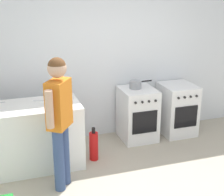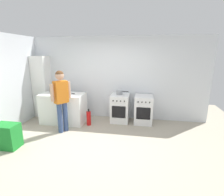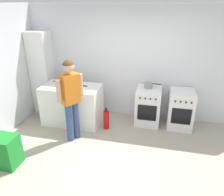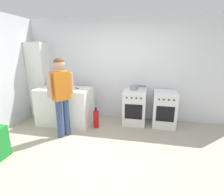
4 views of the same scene
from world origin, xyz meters
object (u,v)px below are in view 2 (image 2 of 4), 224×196
object	(u,v)px
pot	(120,93)
recycling_crate_lower	(8,142)
larder_cabinet	(42,87)
fire_extinguisher	(89,118)
knife_carving	(71,93)
knife_paring	(52,92)
recycling_crate_upper	(6,130)
oven_left	(120,108)
oven_right	(143,109)
person	(61,96)

from	to	relation	value
pot	recycling_crate_lower	world-z (taller)	pot
recycling_crate_lower	larder_cabinet	world-z (taller)	larder_cabinet
fire_extinguisher	recycling_crate_lower	size ratio (longest dim) A/B	0.96
knife_carving	pot	bearing A→B (deg)	12.17
knife_paring	recycling_crate_upper	world-z (taller)	knife_paring
oven_left	oven_right	distance (m)	0.72
oven_right	knife_carving	distance (m)	2.27
recycling_crate_lower	knife_carving	bearing A→B (deg)	65.23
recycling_crate_upper	knife_carving	bearing A→B (deg)	65.23
knife_paring	fire_extinguisher	world-z (taller)	knife_paring
oven_left	knife_carving	distance (m)	1.58
knife_paring	larder_cabinet	bearing A→B (deg)	152.51
knife_paring	recycling_crate_upper	bearing A→B (deg)	-94.49
person	larder_cabinet	xyz separation A→B (m)	(-1.23, 1.12, 0.00)
knife_paring	knife_carving	bearing A→B (deg)	-9.30
person	recycling_crate_upper	size ratio (longest dim) A/B	3.20
oven_right	pot	world-z (taller)	pot
recycling_crate_lower	recycling_crate_upper	world-z (taller)	recycling_crate_upper
oven_left	knife_paring	distance (m)	2.21
oven_left	larder_cabinet	distance (m)	2.71
knife_carving	fire_extinguisher	world-z (taller)	knife_carving
knife_carving	recycling_crate_upper	world-z (taller)	knife_carving
pot	person	bearing A→B (deg)	-142.74
knife_paring	recycling_crate_lower	distance (m)	2.02
person	recycling_crate_upper	distance (m)	1.45
pot	fire_extinguisher	world-z (taller)	pot
oven_right	knife_carving	world-z (taller)	knife_carving
oven_right	fire_extinguisher	distance (m)	1.67
person	recycling_crate_lower	bearing A→B (deg)	-130.76
oven_left	fire_extinguisher	xyz separation A→B (m)	(-0.87, -0.48, -0.21)
fire_extinguisher	pot	bearing A→B (deg)	31.82
larder_cabinet	pot	bearing A→B (deg)	-1.23
fire_extinguisher	recycling_crate_upper	distance (m)	2.11
oven_left	knife_carving	bearing A→B (deg)	-169.74
knife_paring	oven_right	bearing A→B (deg)	3.18
oven_left	knife_carving	size ratio (longest dim) A/B	2.64
knife_carving	fire_extinguisher	xyz separation A→B (m)	(0.61, -0.21, -0.69)
knife_paring	person	size ratio (longest dim) A/B	0.13
pot	recycling_crate_upper	xyz separation A→B (m)	(-2.27, -2.07, -0.49)
pot	larder_cabinet	bearing A→B (deg)	178.77
knife_paring	knife_carving	xyz separation A→B (m)	(0.66, -0.11, -0.00)
pot	recycling_crate_upper	world-z (taller)	pot
oven_right	knife_carving	bearing A→B (deg)	-173.05
pot	recycling_crate_upper	size ratio (longest dim) A/B	0.72
oven_right	person	xyz separation A→B (m)	(-2.14, -1.02, 0.57)
person	recycling_crate_lower	xyz separation A→B (m)	(-0.87, -1.01, -0.86)
oven_right	knife_carving	size ratio (longest dim) A/B	2.64
knife_carving	oven_right	bearing A→B (deg)	6.95
oven_left	person	xyz separation A→B (m)	(-1.42, -1.02, 0.57)
fire_extinguisher	recycling_crate_lower	bearing A→B (deg)	-132.59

